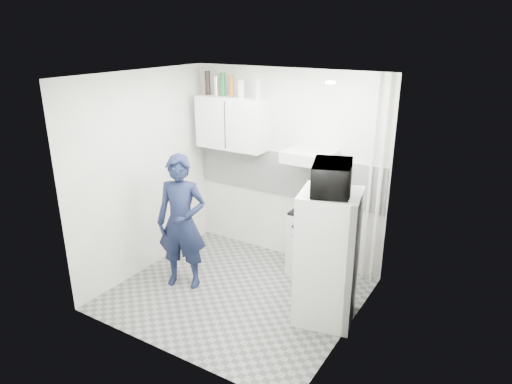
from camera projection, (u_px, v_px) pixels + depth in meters
The scene contains 23 objects.
floor at pixel (236, 294), 5.58m from camera, with size 2.80×2.80×0.00m, color slate.
ceiling at pixel (233, 76), 4.70m from camera, with size 2.80×2.80×0.00m, color white.
wall_back at pixel (286, 167), 6.14m from camera, with size 2.80×2.80×0.00m, color silver.
wall_left at pixel (144, 174), 5.82m from camera, with size 2.60×2.60×0.00m, color silver.
wall_right at pixel (354, 219), 4.45m from camera, with size 2.60×2.60×0.00m, color silver.
person at pixel (182, 222), 5.52m from camera, with size 0.61×0.40×1.68m, color #131A34.
stove at pixel (312, 242), 5.98m from camera, with size 0.52×0.52×0.84m, color beige.
fridge at pixel (327, 257), 4.89m from camera, with size 0.62×0.62×1.49m, color white.
stove_top at pixel (314, 211), 5.83m from camera, with size 0.50×0.50×0.03m, color black.
saucepan at pixel (308, 204), 5.89m from camera, with size 0.18×0.18×0.10m, color silver.
microwave at pixel (332, 178), 4.59m from camera, with size 0.39×0.57×0.32m, color black.
bottle_a at pixel (208, 83), 6.20m from camera, with size 0.07×0.07×0.32m, color black.
bottle_b at pixel (216, 86), 6.15m from camera, with size 0.07×0.07×0.26m, color silver.
bottle_c at pixel (223, 84), 6.08m from camera, with size 0.07×0.07×0.31m, color #144C1E.
bottle_d at pixel (232, 86), 6.02m from camera, with size 0.06×0.06×0.28m, color brown.
canister_a at pixel (241, 89), 5.95m from camera, with size 0.09×0.09×0.23m, color #B2B7BC.
bottle_e at pixel (258, 89), 5.82m from camera, with size 0.07×0.07×0.27m, color #B2B7BC.
upper_cabinet at pixel (232, 123), 6.18m from camera, with size 1.00×0.35×0.70m, color white.
range_hood at pixel (310, 156), 5.63m from camera, with size 0.60×0.50×0.14m, color beige.
backsplash at pixel (286, 174), 6.16m from camera, with size 2.74×0.03×0.60m, color white.
pipe_a at pixel (380, 185), 5.44m from camera, with size 0.05×0.05×2.60m, color beige.
pipe_b at pixel (370, 183), 5.50m from camera, with size 0.04×0.04×2.60m, color beige.
ceiling_spot_fixture at pixel (331, 82), 4.38m from camera, with size 0.10×0.10×0.02m, color white.
Camera 1 is at (2.72, -4.00, 3.06)m, focal length 32.00 mm.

